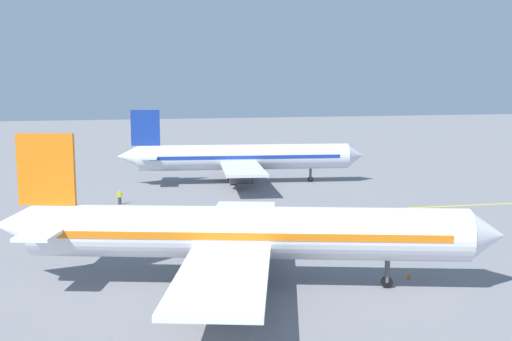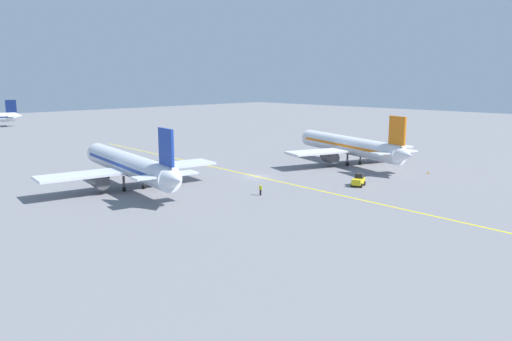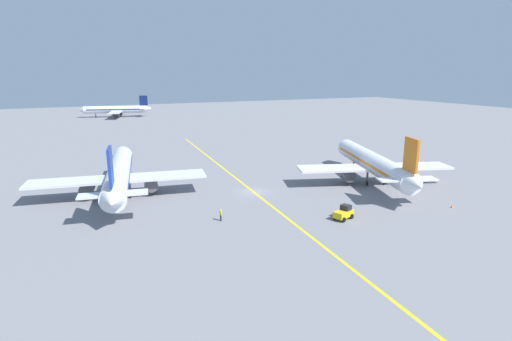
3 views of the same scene
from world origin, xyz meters
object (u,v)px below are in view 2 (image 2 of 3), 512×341
Objects in this scene: airplane_adjacent_stand at (350,146)px; traffic_cone_mid_apron at (309,155)px; traffic_cone_near_nose at (428,172)px; ground_crew_worker at (261,189)px; airplane_at_gate at (129,165)px; baggage_tug_white at (359,180)px.

airplane_adjacent_stand is 62.91× the size of traffic_cone_mid_apron.
traffic_cone_near_nose is 28.19m from traffic_cone_mid_apron.
ground_crew_worker is at bearing -168.29° from airplane_adjacent_stand.
airplane_at_gate is at bearing -178.99° from traffic_cone_mid_apron.
airplane_adjacent_stand is (43.50, -11.14, 0.00)m from airplane_at_gate.
baggage_tug_white reaches higher than traffic_cone_near_nose.
airplane_adjacent_stand is at bearing -99.37° from traffic_cone_mid_apron.
airplane_adjacent_stand is 16.67m from traffic_cone_near_nose.
traffic_cone_mid_apron is at bearing 89.02° from traffic_cone_near_nose.
traffic_cone_mid_apron is (45.47, 0.80, -3.43)m from airplane_at_gate.
airplane_at_gate is at bearing 165.64° from airplane_adjacent_stand.
ground_crew_worker is 3.05× the size of traffic_cone_mid_apron.
airplane_at_gate is 36.60m from baggage_tug_white.
ground_crew_worker is 35.04m from traffic_cone_near_nose.
traffic_cone_mid_apron is (1.97, 11.94, -3.43)m from airplane_adjacent_stand.
baggage_tug_white is (27.19, -24.33, -2.81)m from airplane_at_gate.
traffic_cone_near_nose and traffic_cone_mid_apron have the same top height.
airplane_adjacent_stand is at bearing 11.71° from ground_crew_worker.
traffic_cone_near_nose is at bearing -9.72° from baggage_tug_white.
airplane_at_gate reaches higher than ground_crew_worker.
baggage_tug_white is at bearing -22.27° from ground_crew_worker.
airplane_at_gate is 1.02× the size of airplane_adjacent_stand.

